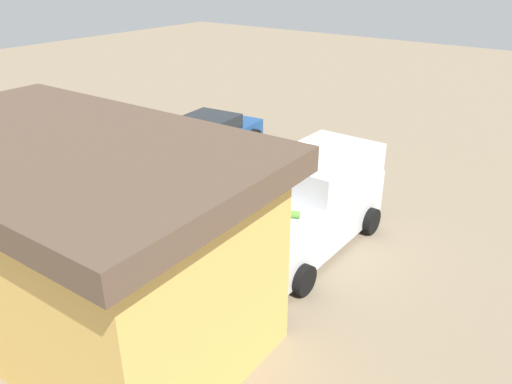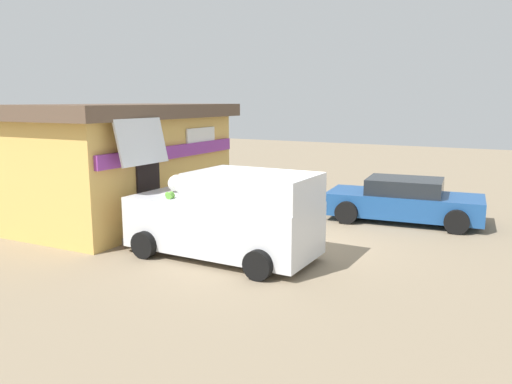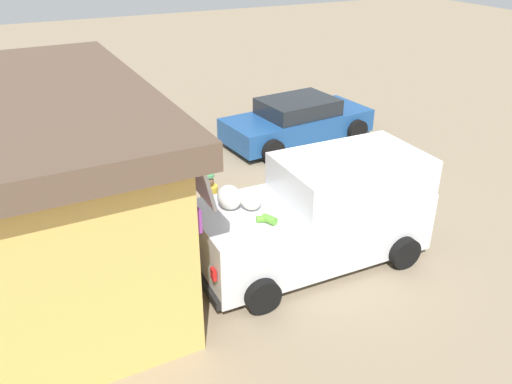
# 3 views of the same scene
# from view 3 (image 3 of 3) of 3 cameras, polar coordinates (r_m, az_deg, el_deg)

# --- Properties ---
(ground_plane) EXTENTS (60.00, 60.00, 0.00)m
(ground_plane) POSITION_cam_3_polar(r_m,az_deg,el_deg) (12.15, 6.44, -1.58)
(ground_plane) COLOR gray
(storefront_bar) EXTENTS (7.08, 4.20, 3.47)m
(storefront_bar) POSITION_cam_3_polar(r_m,az_deg,el_deg) (9.78, -22.66, 0.58)
(storefront_bar) COLOR #E0B259
(storefront_bar) RESTS_ON ground_plane
(delivery_van) EXTENTS (2.20, 4.69, 3.15)m
(delivery_van) POSITION_cam_3_polar(r_m,az_deg,el_deg) (9.86, 6.91, -2.26)
(delivery_van) COLOR silver
(delivery_van) RESTS_ON ground_plane
(parked_sedan) EXTENTS (2.57, 4.62, 1.30)m
(parked_sedan) POSITION_cam_3_polar(r_m,az_deg,el_deg) (15.65, 4.56, 7.77)
(parked_sedan) COLOR #1E4C8C
(parked_sedan) RESTS_ON ground_plane
(vendor_standing) EXTENTS (0.50, 0.47, 1.59)m
(vendor_standing) POSITION_cam_3_polar(r_m,az_deg,el_deg) (10.27, -5.12, -1.48)
(vendor_standing) COLOR #726047
(vendor_standing) RESTS_ON ground_plane
(customer_bending) EXTENTS (0.72, 0.76, 1.24)m
(customer_bending) POSITION_cam_3_polar(r_m,az_deg,el_deg) (9.48, -0.13, -4.89)
(customer_bending) COLOR navy
(customer_bending) RESTS_ON ground_plane
(unloaded_banana_pile) EXTENTS (0.75, 0.78, 0.40)m
(unloaded_banana_pile) POSITION_cam_3_polar(r_m,az_deg,el_deg) (9.35, -8.41, -10.26)
(unloaded_banana_pile) COLOR silver
(unloaded_banana_pile) RESTS_ON ground_plane
(paint_bucket) EXTENTS (0.31, 0.31, 0.33)m
(paint_bucket) POSITION_cam_3_polar(r_m,az_deg,el_deg) (12.99, -11.74, 0.82)
(paint_bucket) COLOR silver
(paint_bucket) RESTS_ON ground_plane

